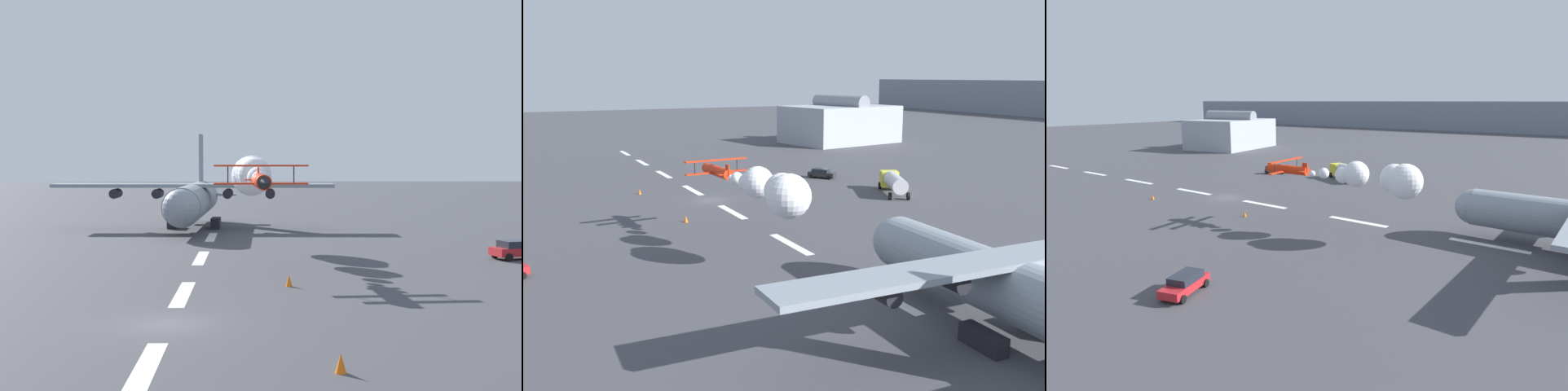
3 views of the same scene
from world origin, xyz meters
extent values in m
plane|color=#424247|center=(0.00, 0.00, 0.00)|extent=(440.00, 440.00, 0.00)
cube|color=white|center=(-53.89, 0.00, 0.01)|extent=(8.00, 0.90, 0.01)
cube|color=white|center=(-38.49, 0.00, 0.01)|extent=(8.00, 0.90, 0.01)
cube|color=white|center=(-23.10, 0.00, 0.01)|extent=(8.00, 0.90, 0.01)
cube|color=white|center=(-7.70, 0.00, 0.01)|extent=(8.00, 0.90, 0.01)
cube|color=white|center=(7.70, 0.00, 0.01)|extent=(8.00, 0.90, 0.01)
cube|color=white|center=(23.10, 0.00, 0.01)|extent=(8.00, 0.90, 0.01)
cube|color=white|center=(38.49, 0.00, 0.01)|extent=(8.00, 0.90, 0.01)
cube|color=gray|center=(0.00, 175.60, 7.19)|extent=(396.00, 16.00, 14.38)
sphere|color=gray|center=(35.90, 2.86, 3.20)|extent=(3.81, 3.81, 3.81)
cylinder|color=red|center=(15.87, -4.77, 6.48)|extent=(5.63, 1.42, 1.06)
cube|color=red|center=(15.67, -4.78, 6.33)|extent=(1.01, 6.70, 0.12)
cube|color=red|center=(15.67, -4.78, 7.60)|extent=(1.01, 6.70, 0.12)
cylinder|color=black|center=(15.82, -7.11, 6.96)|extent=(0.08, 0.08, 1.27)
cylinder|color=black|center=(15.52, -2.45, 6.96)|extent=(0.08, 0.08, 1.27)
cube|color=red|center=(18.37, -4.60, 6.93)|extent=(0.70, 0.14, 1.10)
cube|color=red|center=(18.37, -4.60, 6.53)|extent=(0.73, 2.03, 0.08)
cone|color=black|center=(12.74, -4.97, 6.48)|extent=(0.76, 0.94, 0.90)
sphere|color=white|center=(19.45, -4.60, 6.30)|extent=(0.70, 0.70, 0.70)
sphere|color=white|center=(21.13, -4.72, 6.52)|extent=(1.23, 1.23, 1.23)
sphere|color=white|center=(23.59, -4.63, 6.53)|extent=(1.79, 1.79, 1.79)
sphere|color=white|center=(25.08, -4.17, 6.70)|extent=(2.35, 2.35, 2.35)
sphere|color=white|center=(25.17, -4.36, 6.77)|extent=(2.86, 2.86, 2.86)
sphere|color=white|center=(29.55, -4.13, 6.74)|extent=(3.01, 3.01, 3.01)
sphere|color=white|center=(30.77, -4.13, 6.52)|extent=(3.70, 3.70, 3.70)
cube|color=yellow|center=(4.42, 25.39, 1.60)|extent=(3.02, 3.12, 2.20)
cylinder|color=silver|center=(8.51, 23.43, 1.85)|extent=(7.10, 4.87, 2.10)
cylinder|color=black|center=(3.36, 24.57, 0.50)|extent=(1.04, 0.72, 1.00)
cylinder|color=black|center=(10.36, 21.20, 0.50)|extent=(1.04, 0.72, 1.00)
cylinder|color=black|center=(4.40, 26.73, 0.50)|extent=(1.04, 0.72, 1.00)
cylinder|color=black|center=(11.40, 23.37, 0.50)|extent=(1.04, 0.72, 1.00)
cube|color=#B21E23|center=(22.12, -25.61, 0.65)|extent=(2.97, 4.73, 0.65)
cube|color=#1E232D|center=(22.06, -25.42, 1.25)|extent=(2.33, 3.00, 0.55)
cylinder|color=black|center=(23.42, -26.84, 0.32)|extent=(0.39, 0.68, 0.64)
cylinder|color=black|center=(22.55, -23.88, 0.32)|extent=(0.39, 0.68, 0.64)
cylinder|color=black|center=(21.69, -27.34, 0.32)|extent=(0.39, 0.68, 0.64)
cylinder|color=black|center=(20.82, -24.39, 0.32)|extent=(0.39, 0.68, 0.64)
cube|color=#262628|center=(-8.34, 21.72, 0.65)|extent=(4.50, 4.12, 0.65)
cube|color=#1E232D|center=(-8.50, 21.59, 1.25)|extent=(3.06, 2.92, 0.55)
cylinder|color=black|center=(-7.73, 23.37, 0.32)|extent=(0.64, 0.57, 0.64)
cylinder|color=black|center=(-10.08, 21.46, 0.32)|extent=(0.64, 0.57, 0.64)
cylinder|color=black|center=(-6.60, 21.97, 0.32)|extent=(0.64, 0.57, 0.64)
cylinder|color=black|center=(-8.95, 20.06, 0.32)|extent=(0.64, 0.57, 0.64)
cube|color=#9EA3AD|center=(-51.32, 51.58, 4.46)|extent=(21.74, 27.72, 8.92)
cylinder|color=gray|center=(-51.32, 51.58, 9.82)|extent=(17.31, 6.35, 3.60)
cone|color=orange|center=(-8.08, -7.45, 0.38)|extent=(0.44, 0.44, 0.75)
cone|color=orange|center=(10.09, -6.48, 0.38)|extent=(0.44, 0.44, 0.75)
camera|label=1|loc=(-34.38, -4.07, 8.07)|focal=48.90mm
camera|label=2|loc=(72.12, -25.16, 15.98)|focal=40.65mm
camera|label=3|loc=(47.94, -45.20, 14.62)|focal=29.59mm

